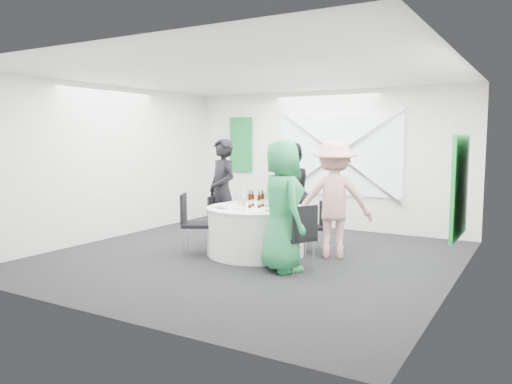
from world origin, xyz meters
The scene contains 47 objects.
floor centered at (0.00, 0.00, 0.00)m, with size 6.00×6.00×0.00m, color black.
ceiling centered at (0.00, 0.00, 2.80)m, with size 6.00×6.00×0.00m, color silver.
wall_back centered at (0.00, 3.00, 1.40)m, with size 6.00×6.00×0.00m, color white.
wall_front centered at (0.00, -3.00, 1.40)m, with size 6.00×6.00×0.00m, color white.
wall_left centered at (-3.00, 0.00, 1.40)m, with size 6.00×6.00×0.00m, color white.
wall_right centered at (3.00, 0.00, 1.40)m, with size 6.00×6.00×0.00m, color white.
window_panel centered at (0.30, 2.96, 1.50)m, with size 2.60×0.03×1.60m, color silver.
window_brace_a centered at (0.30, 2.92, 1.50)m, with size 0.05×0.05×3.16m, color silver.
window_brace_b centered at (0.30, 2.92, 1.50)m, with size 0.05×0.05×3.16m, color silver.
green_banner centered at (-2.00, 2.95, 1.70)m, with size 0.55×0.04×1.20m, color #156C3B.
green_sign centered at (2.94, 0.60, 1.20)m, with size 0.05×1.20×1.40m, color green.
banquet_table centered at (0.00, 0.20, 0.38)m, with size 1.56×1.56×0.76m.
chair_back centered at (-0.03, 1.32, 0.48)m, with size 0.39×0.39×0.83m.
chair_back_left centered at (-0.96, 0.59, 0.48)m, with size 0.49×0.49×0.83m.
chair_back_right centered at (0.77, 0.85, 0.48)m, with size 0.53×0.53×0.82m.
chair_front_right centered at (1.04, -0.37, 0.55)m, with size 0.58×0.58×0.93m.
chair_front_left centered at (-0.90, -0.30, 0.57)m, with size 0.60×0.60×0.97m.
person_man_back_left centered at (-0.94, 0.64, 0.92)m, with size 0.67×0.44×1.84m, color black.
person_man_back centered at (0.08, 1.22, 0.88)m, with size 0.86×0.47×1.77m, color black.
person_woman_pink centered at (1.13, 0.64, 0.91)m, with size 1.17×0.54×1.81m, color pink.
person_woman_green centered at (0.80, -0.45, 0.91)m, with size 0.89×0.58×1.83m, color #268D4D.
plate_back centered at (-0.03, 0.71, 0.77)m, with size 0.28×0.28×0.01m.
plate_back_left centered at (-0.55, 0.46, 0.77)m, with size 0.29×0.29×0.01m.
plate_back_right centered at (0.46, 0.54, 0.78)m, with size 0.26×0.26×0.04m.
plate_front_right centered at (0.44, -0.10, 0.78)m, with size 0.29×0.29×0.04m.
plate_front_left centered at (-0.50, -0.12, 0.77)m, with size 0.26×0.26×0.01m.
napkin centered at (-0.36, -0.21, 0.80)m, with size 0.16×0.11×0.05m, color silver.
beer_bottle_a centered at (-0.11, 0.28, 0.85)m, with size 0.06×0.06×0.25m.
beer_bottle_b centered at (0.06, 0.30, 0.86)m, with size 0.06×0.06×0.27m.
beer_bottle_c centered at (0.08, 0.17, 0.86)m, with size 0.06×0.06×0.26m.
beer_bottle_d centered at (-0.04, 0.09, 0.87)m, with size 0.06×0.06×0.28m.
green_water_bottle centered at (0.14, 0.32, 0.87)m, with size 0.08×0.08×0.29m.
clear_water_bottle centered at (-0.21, 0.17, 0.87)m, with size 0.08×0.08×0.28m.
wine_glass_a centered at (-0.36, 0.27, 0.88)m, with size 0.07×0.07×0.17m.
wine_glass_b centered at (-0.33, 0.12, 0.88)m, with size 0.07×0.07×0.17m.
wine_glass_c centered at (0.32, 0.01, 0.88)m, with size 0.07×0.07×0.17m.
wine_glass_d centered at (-0.02, -0.13, 0.88)m, with size 0.07×0.07×0.17m.
wine_glass_e centered at (-0.12, -0.12, 0.88)m, with size 0.07×0.07×0.17m.
wine_glass_f centered at (-0.01, 0.57, 0.88)m, with size 0.07×0.07×0.17m.
fork_a centered at (-0.35, 0.66, 0.76)m, with size 0.01×0.15×0.01m, color silver.
knife_a centered at (-0.57, 0.30, 0.76)m, with size 0.01×0.15×0.01m, color silver.
fork_b centered at (0.17, 0.75, 0.76)m, with size 0.01×0.15×0.01m, color silver.
knife_b centered at (-0.18, 0.75, 0.76)m, with size 0.01×0.15×0.01m, color silver.
fork_c centered at (0.57, 0.29, 0.76)m, with size 0.01×0.15×0.01m, color silver.
knife_c centered at (0.41, 0.61, 0.76)m, with size 0.01×0.15×0.01m, color silver.
fork_d centered at (0.31, -0.29, 0.76)m, with size 0.01×0.15×0.01m, color silver.
knife_d centered at (0.53, -0.02, 0.76)m, with size 0.01×0.15×0.01m, color silver.
Camera 1 is at (3.93, -6.53, 1.85)m, focal length 35.00 mm.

